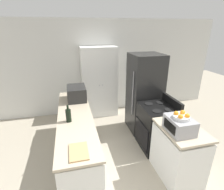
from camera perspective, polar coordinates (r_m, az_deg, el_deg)
The scene contains 11 objects.
wall_back at distance 5.02m, azimuth -4.22°, elevation 8.84°, with size 7.00×0.06×2.60m.
counter_left at distance 3.43m, azimuth -11.39°, elevation -13.55°, with size 0.60×2.50×0.92m.
counter_right at distance 3.22m, azimuth 20.69°, elevation -17.31°, with size 0.60×0.84×0.92m.
pantry_cabinet at distance 4.83m, azimuth -4.14°, elevation 4.12°, with size 0.95×0.49×1.91m.
stove at distance 3.76m, azimuth 14.30°, elevation -9.99°, with size 0.66×0.72×1.08m.
refrigerator at distance 4.18m, azimuth 10.50°, elevation 0.50°, with size 0.72×0.70×1.84m.
microwave at distance 3.81m, azimuth -11.48°, elevation 0.60°, with size 0.39×0.52×0.29m.
wine_bottle at distance 2.97m, azimuth -14.04°, elevation -6.44°, with size 0.09×0.09×0.30m.
toaster_oven at distance 2.80m, azimuth 21.17°, elevation -9.11°, with size 0.34×0.42×0.23m.
fruit_bowl at distance 2.72m, azimuth 21.71°, elevation -6.46°, with size 0.24×0.24×0.10m.
cutting_board at distance 2.34m, azimuth -10.83°, elevation -17.69°, with size 0.24×0.35×0.02m.
Camera 1 is at (-0.82, -1.48, 2.38)m, focal length 28.00 mm.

